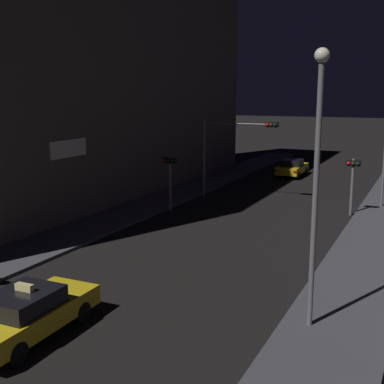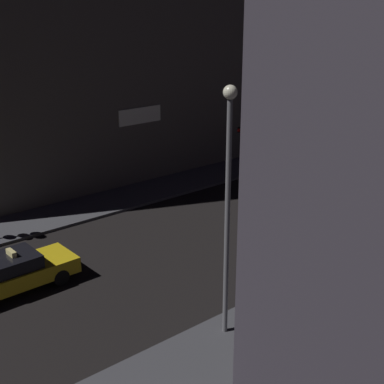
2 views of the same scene
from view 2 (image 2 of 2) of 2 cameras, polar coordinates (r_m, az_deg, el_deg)
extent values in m
cube|color=#424247|center=(35.78, 6.40, 2.94)|extent=(3.04, 55.26, 0.14)
cube|color=white|center=(30.98, -5.45, 7.94)|extent=(0.08, 2.80, 0.90)
cube|color=white|center=(18.87, 18.36, -4.17)|extent=(0.08, 2.80, 0.90)
cube|color=yellow|center=(21.49, -17.83, -8.15)|extent=(1.89, 4.44, 0.60)
cube|color=black|center=(21.19, -18.48, -6.98)|extent=(1.62, 2.01, 0.50)
cylinder|color=black|center=(22.76, -15.45, -7.13)|extent=(0.23, 0.64, 0.64)
cylinder|color=black|center=(21.47, -13.52, -8.65)|extent=(0.23, 0.64, 0.64)
cube|color=#F4E08C|center=(21.07, -18.33, -6.05)|extent=(0.56, 0.19, 0.20)
cylinder|color=slate|center=(35.54, 10.97, 6.80)|extent=(0.16, 0.16, 5.19)
cylinder|color=slate|center=(33.72, 14.28, 9.94)|extent=(4.61, 0.10, 0.10)
cube|color=black|center=(32.45, 17.59, 9.26)|extent=(0.80, 0.28, 0.32)
sphere|color=red|center=(32.43, 17.05, 9.31)|extent=(0.20, 0.20, 0.20)
sphere|color=#3F2D0C|center=(32.30, 17.42, 9.24)|extent=(0.20, 0.20, 0.20)
sphere|color=#0C3319|center=(32.17, 17.79, 9.16)|extent=(0.20, 0.20, 0.20)
cylinder|color=slate|center=(32.27, 5.37, 4.01)|extent=(0.16, 0.16, 3.27)
cube|color=black|center=(31.92, 5.45, 6.40)|extent=(0.80, 0.28, 0.32)
sphere|color=red|center=(31.97, 4.91, 6.44)|extent=(0.20, 0.20, 0.20)
sphere|color=#3F2D0C|center=(31.80, 5.23, 6.35)|extent=(0.20, 0.20, 0.20)
sphere|color=#0C3319|center=(31.63, 5.55, 6.27)|extent=(0.20, 0.20, 0.20)
cylinder|color=slate|center=(16.47, 3.69, -3.35)|extent=(0.16, 0.16, 7.49)
sphere|color=#EAE5C6|center=(15.36, 4.01, 10.35)|extent=(0.41, 0.41, 0.41)
camera|label=1|loc=(9.43, -57.83, -11.91)|focal=47.07mm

